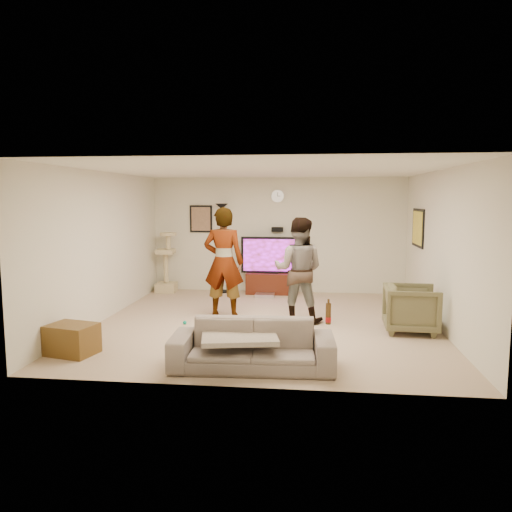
# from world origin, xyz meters

# --- Properties ---
(floor) EXTENTS (5.50, 5.50, 0.02)m
(floor) POSITION_xyz_m (0.00, 0.00, -0.01)
(floor) COLOR tan
(floor) RESTS_ON ground
(ceiling) EXTENTS (5.50, 5.50, 0.02)m
(ceiling) POSITION_xyz_m (0.00, 0.00, 2.51)
(ceiling) COLOR white
(ceiling) RESTS_ON wall_back
(wall_back) EXTENTS (5.50, 0.04, 2.50)m
(wall_back) POSITION_xyz_m (0.00, 2.75, 1.25)
(wall_back) COLOR #ECE4C9
(wall_back) RESTS_ON floor
(wall_front) EXTENTS (5.50, 0.04, 2.50)m
(wall_front) POSITION_xyz_m (0.00, -2.75, 1.25)
(wall_front) COLOR #ECE4C9
(wall_front) RESTS_ON floor
(wall_left) EXTENTS (0.04, 5.50, 2.50)m
(wall_left) POSITION_xyz_m (-2.75, 0.00, 1.25)
(wall_left) COLOR #ECE4C9
(wall_left) RESTS_ON floor
(wall_right) EXTENTS (0.04, 5.50, 2.50)m
(wall_right) POSITION_xyz_m (2.75, 0.00, 1.25)
(wall_right) COLOR #ECE4C9
(wall_right) RESTS_ON floor
(wall_clock) EXTENTS (0.26, 0.04, 0.26)m
(wall_clock) POSITION_xyz_m (0.00, 2.72, 2.10)
(wall_clock) COLOR silver
(wall_clock) RESTS_ON wall_back
(wall_speaker) EXTENTS (0.25, 0.10, 0.10)m
(wall_speaker) POSITION_xyz_m (0.00, 2.69, 1.38)
(wall_speaker) COLOR black
(wall_speaker) RESTS_ON wall_back
(picture_back) EXTENTS (0.42, 0.03, 0.52)m
(picture_back) POSITION_xyz_m (-1.70, 2.73, 1.60)
(picture_back) COLOR #81624A
(picture_back) RESTS_ON wall_back
(picture_right) EXTENTS (0.03, 0.78, 0.62)m
(picture_right) POSITION_xyz_m (2.73, 1.60, 1.50)
(picture_right) COLOR gold
(picture_right) RESTS_ON wall_right
(tv_stand) EXTENTS (1.08, 0.45, 0.45)m
(tv_stand) POSITION_xyz_m (-0.11, 2.50, 0.23)
(tv_stand) COLOR #41170C
(tv_stand) RESTS_ON floor
(console_box) EXTENTS (0.40, 0.30, 0.07)m
(console_box) POSITION_xyz_m (-0.22, 2.11, 0.04)
(console_box) COLOR silver
(console_box) RESTS_ON floor
(tv) EXTENTS (1.31, 0.08, 0.78)m
(tv) POSITION_xyz_m (-0.11, 2.50, 0.84)
(tv) COLOR black
(tv) RESTS_ON tv_stand
(tv_screen) EXTENTS (1.21, 0.01, 0.69)m
(tv_screen) POSITION_xyz_m (-0.11, 2.46, 0.84)
(tv_screen) COLOR #BC15E9
(tv_screen) RESTS_ON tv
(floor_lamp) EXTENTS (0.32, 0.32, 1.94)m
(floor_lamp) POSITION_xyz_m (-1.20, 2.55, 0.97)
(floor_lamp) COLOR black
(floor_lamp) RESTS_ON floor
(cat_tree) EXTENTS (0.45, 0.45, 1.32)m
(cat_tree) POSITION_xyz_m (-2.43, 2.43, 0.66)
(cat_tree) COLOR #CAB989
(cat_tree) RESTS_ON floor
(person_left) EXTENTS (0.70, 0.46, 1.91)m
(person_left) POSITION_xyz_m (-0.77, 0.39, 0.95)
(person_left) COLOR #9E9FA3
(person_left) RESTS_ON floor
(person_right) EXTENTS (0.94, 0.78, 1.74)m
(person_right) POSITION_xyz_m (0.53, 0.18, 0.87)
(person_right) COLOR #245294
(person_right) RESTS_ON floor
(sofa) EXTENTS (2.00, 0.86, 0.57)m
(sofa) POSITION_xyz_m (0.04, -2.13, 0.29)
(sofa) COLOR slate
(sofa) RESTS_ON floor
(throw_blanket) EXTENTS (1.02, 0.86, 0.06)m
(throw_blanket) POSITION_xyz_m (-0.12, -2.13, 0.39)
(throw_blanket) COLOR tan
(throw_blanket) RESTS_ON sofa
(beer_bottle) EXTENTS (0.06, 0.06, 0.25)m
(beer_bottle) POSITION_xyz_m (0.94, -2.13, 0.70)
(beer_bottle) COLOR #4C2F11
(beer_bottle) RESTS_ON sofa
(armchair) EXTENTS (0.84, 0.82, 0.73)m
(armchair) POSITION_xyz_m (2.28, -0.27, 0.36)
(armchair) COLOR brown
(armchair) RESTS_ON floor
(side_table) EXTENTS (0.69, 0.58, 0.40)m
(side_table) POSITION_xyz_m (-2.40, -1.88, 0.20)
(side_table) COLOR #533815
(side_table) RESTS_ON floor
(toy_ball) EXTENTS (0.06, 0.06, 0.06)m
(toy_ball) POSITION_xyz_m (-1.31, -0.23, 0.03)
(toy_ball) COLOR #098E72
(toy_ball) RESTS_ON floor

